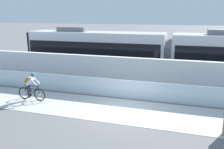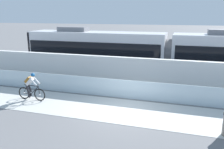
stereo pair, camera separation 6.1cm
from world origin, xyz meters
TOP-DOWN VIEW (x-y plane):
  - ground_plane at (0.00, 0.00)m, footprint 200.00×200.00m
  - bike_path_deck at (0.00, 0.00)m, footprint 32.00×3.20m
  - glass_parapet at (0.00, 1.85)m, footprint 32.00×0.05m
  - concrete_barrier_wall at (0.00, 3.65)m, footprint 32.00×0.36m
  - tram_rail_near at (0.00, 6.13)m, footprint 32.00×0.08m
  - tram_rail_far at (0.00, 7.57)m, footprint 32.00×0.08m
  - tram at (1.71, 6.85)m, footprint 22.56×2.54m
  - cyclist_on_bike at (-5.43, -0.00)m, footprint 1.77×0.58m

SIDE VIEW (x-z plane):
  - ground_plane at x=0.00m, z-range 0.00..0.00m
  - tram_rail_near at x=0.00m, z-range 0.00..0.01m
  - tram_rail_far at x=0.00m, z-range 0.00..0.01m
  - bike_path_deck at x=0.00m, z-range 0.00..0.01m
  - glass_parapet at x=0.00m, z-range 0.00..1.11m
  - cyclist_on_bike at x=-5.43m, z-range -0.01..1.60m
  - concrete_barrier_wall at x=0.00m, z-range 0.00..2.12m
  - tram at x=1.71m, z-range -0.01..3.80m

